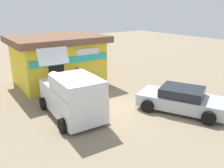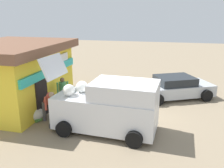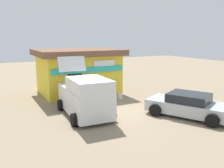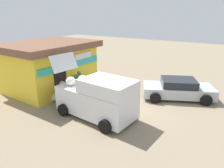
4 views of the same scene
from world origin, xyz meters
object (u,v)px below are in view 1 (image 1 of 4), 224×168
object	(u,v)px
delivery_van	(72,96)
unloaded_banana_pile	(50,91)
storefront_bar	(58,59)
parked_sedan	(181,100)
customer_bending	(54,83)
paint_bucket	(106,87)
vendor_standing	(78,78)

from	to	relation	value
delivery_van	unloaded_banana_pile	distance (m)	3.37
delivery_van	unloaded_banana_pile	size ratio (longest dim) A/B	4.48
storefront_bar	unloaded_banana_pile	distance (m)	2.69
storefront_bar	parked_sedan	bearing A→B (deg)	-68.73
delivery_van	unloaded_banana_pile	xyz separation A→B (m)	(0.20, 3.28, -0.77)
customer_bending	paint_bucket	bearing A→B (deg)	-10.61
delivery_van	vendor_standing	size ratio (longest dim) A/B	2.82
storefront_bar	customer_bending	size ratio (longest dim) A/B	4.13
storefront_bar	delivery_van	xyz separation A→B (m)	(-1.58, -5.13, -0.60)
customer_bending	unloaded_banana_pile	xyz separation A→B (m)	(-0.03, 0.65, -0.63)
storefront_bar	delivery_van	distance (m)	5.41
customer_bending	paint_bucket	size ratio (longest dim) A/B	3.73
vendor_standing	unloaded_banana_pile	xyz separation A→B (m)	(-1.47, 0.62, -0.66)
vendor_standing	paint_bucket	distance (m)	1.85
storefront_bar	parked_sedan	world-z (taller)	storefront_bar
delivery_van	vendor_standing	xyz separation A→B (m)	(1.68, 2.66, -0.11)
storefront_bar	paint_bucket	xyz separation A→B (m)	(1.69, -3.08, -1.41)
storefront_bar	vendor_standing	world-z (taller)	storefront_bar
storefront_bar	unloaded_banana_pile	size ratio (longest dim) A/B	5.94
unloaded_banana_pile	paint_bucket	world-z (taller)	unloaded_banana_pile
parked_sedan	storefront_bar	bearing A→B (deg)	111.27
parked_sedan	unloaded_banana_pile	world-z (taller)	parked_sedan
delivery_van	parked_sedan	distance (m)	5.25
customer_bending	unloaded_banana_pile	size ratio (longest dim) A/B	1.44
parked_sedan	unloaded_banana_pile	xyz separation A→B (m)	(-4.37, 5.82, -0.33)
delivery_van	parked_sedan	bearing A→B (deg)	-29.07
delivery_van	paint_bucket	world-z (taller)	delivery_van
delivery_van	customer_bending	xyz separation A→B (m)	(0.23, 2.63, -0.13)
vendor_standing	paint_bucket	size ratio (longest dim) A/B	4.12
customer_bending	paint_bucket	distance (m)	3.17
paint_bucket	delivery_van	bearing A→B (deg)	-147.88
paint_bucket	vendor_standing	bearing A→B (deg)	159.41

